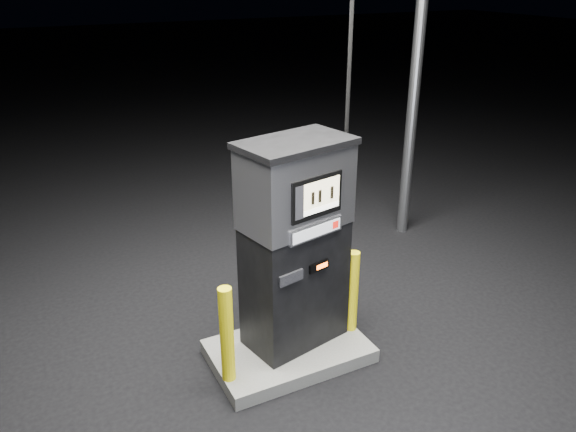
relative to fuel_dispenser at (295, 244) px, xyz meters
name	(u,v)px	position (x,y,z in m)	size (l,w,h in m)	color
ground	(289,357)	(-0.13, -0.10, -1.26)	(80.00, 80.00, 0.00)	black
pump_island	(289,351)	(-0.13, -0.10, -1.19)	(1.60, 1.00, 0.15)	#5E5F5A
fuel_dispenser	(295,244)	(0.00, 0.00, 0.00)	(1.25, 0.85, 4.50)	black
bollard_left	(227,335)	(-0.87, -0.29, -0.62)	(0.13, 0.13, 0.99)	#FFEB0E
bollard_right	(352,291)	(0.61, -0.13, -0.65)	(0.12, 0.12, 0.93)	#FFEB0E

